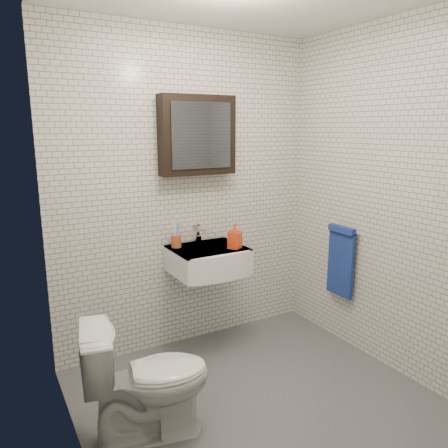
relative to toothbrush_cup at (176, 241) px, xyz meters
name	(u,v)px	position (x,y,z in m)	size (l,w,h in m)	color
ground	(256,399)	(0.16, -0.90, -0.90)	(2.20, 2.00, 0.01)	#52545A
room_shell	(260,178)	(0.16, -0.90, 0.56)	(2.22, 2.02, 2.51)	silver
washbasin	(210,260)	(0.21, -0.16, -0.15)	(0.55, 0.50, 0.20)	white
faucet	(199,235)	(0.21, 0.03, 0.01)	(0.06, 0.20, 0.15)	silver
mirror_cabinet	(197,135)	(0.21, 0.03, 0.80)	(0.60, 0.15, 0.60)	black
towel_rail	(341,258)	(1.20, -0.55, -0.18)	(0.09, 0.30, 0.58)	silver
toothbrush_cup	(176,241)	(0.00, 0.00, 0.00)	(0.10, 0.10, 0.21)	#A04728
soap_bottle	(235,236)	(0.38, -0.25, 0.04)	(0.09, 0.09, 0.19)	orange
toilet	(148,379)	(-0.57, -0.86, -0.54)	(0.40, 0.70, 0.72)	white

